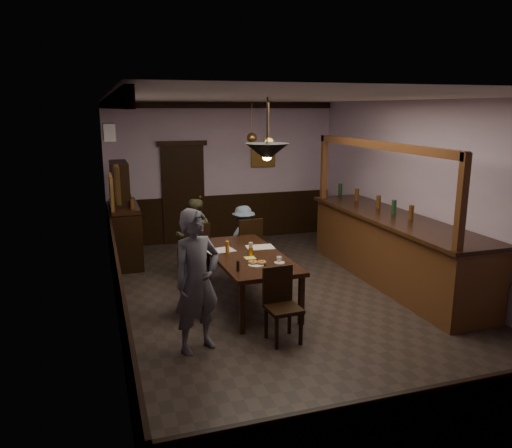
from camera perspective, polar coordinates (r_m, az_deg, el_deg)
name	(u,v)px	position (r m, az deg, el deg)	size (l,w,h in m)	color
room	(292,206)	(7.18, 4.14, 2.11)	(5.01, 8.01, 3.01)	#2D2621
dining_table	(247,258)	(7.44, -1.00, -3.93)	(1.07, 2.23, 0.75)	black
chair_far_left	(198,248)	(8.53, -6.70, -2.74)	(0.50, 0.50, 1.00)	black
chair_far_right	(249,243)	(8.77, -0.84, -2.21)	(0.46, 0.46, 1.00)	black
chair_near	(281,301)	(6.33, 2.86, -8.75)	(0.43, 0.43, 0.93)	black
chair_side	(189,278)	(7.08, -7.70, -6.15)	(0.47, 0.47, 1.00)	black
person_standing	(197,281)	(5.97, -6.77, -6.51)	(0.64, 0.42, 1.74)	#555461
person_seated_left	(195,237)	(8.77, -7.03, -1.45)	(0.66, 0.51, 1.35)	brown
person_seated_right	(244,237)	(9.02, -1.43, -1.55)	(0.75, 0.43, 1.17)	slate
newspaper_left	(220,250)	(7.61, -4.12, -3.03)	(0.42, 0.30, 0.01)	silver
newspaper_right	(260,247)	(7.76, 0.47, -2.66)	(0.42, 0.30, 0.01)	silver
napkin	(250,258)	(7.23, -0.69, -3.88)	(0.15, 0.15, 0.00)	#E0E655
saucer	(279,263)	(7.00, 2.70, -4.44)	(0.15, 0.15, 0.01)	white
coffee_cup	(279,259)	(7.01, 2.67, -4.04)	(0.08, 0.08, 0.07)	white
pastry_plate	(256,265)	(6.89, 0.01, -4.70)	(0.22, 0.22, 0.01)	white
pastry_ring_a	(253,262)	(6.92, -0.37, -4.38)	(0.13, 0.13, 0.04)	#C68C47
pastry_ring_b	(262,262)	(6.91, 0.65, -4.40)	(0.13, 0.13, 0.04)	#C68C47
soda_can	(251,252)	(7.32, -0.59, -3.19)	(0.07, 0.07, 0.12)	orange
beer_glass	(227,248)	(7.40, -3.30, -2.72)	(0.06, 0.06, 0.20)	#BF721E
water_glass	(251,247)	(7.49, -0.60, -2.69)	(0.06, 0.06, 0.15)	silver
pepper_mill	(238,266)	(6.65, -2.07, -4.81)	(0.04, 0.04, 0.14)	black
sideboard	(124,223)	(9.66, -14.83, 0.12)	(0.52, 1.45, 1.91)	black
bar_counter	(393,247)	(8.65, 15.34, -2.56)	(0.98, 4.20, 2.36)	#512E15
door_back	(183,195)	(10.78, -8.29, 3.29)	(0.90, 0.06, 2.10)	black
ac_unit	(109,132)	(9.45, -16.48, 10.07)	(0.20, 0.85, 0.30)	white
picture_left_small	(118,184)	(4.99, -15.54, 4.39)	(0.04, 0.28, 0.36)	olive
picture_left_large	(111,192)	(7.43, -16.21, 3.56)	(0.04, 0.62, 0.48)	olive
picture_back	(263,157)	(11.13, 0.82, 7.62)	(0.55, 0.04, 0.42)	olive
pendant_iron	(267,152)	(6.38, 1.27, 8.22)	(0.56, 0.56, 0.79)	black
pendant_brass_mid	(269,143)	(8.33, 1.46, 9.21)	(0.20, 0.20, 0.81)	#BF8C3F
pendant_brass_far	(252,138)	(9.88, -0.47, 9.82)	(0.20, 0.20, 0.81)	#BF8C3F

